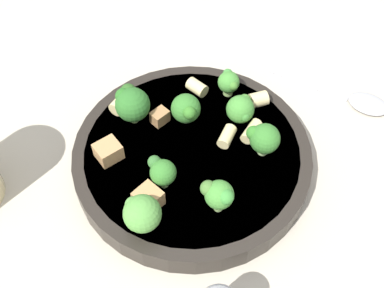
% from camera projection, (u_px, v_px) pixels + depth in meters
% --- Properties ---
extents(ground_plane, '(2.00, 2.00, 0.00)m').
position_uv_depth(ground_plane, '(192.00, 164.00, 0.55)').
color(ground_plane, '#BCB29E').
extents(pasta_bowl, '(0.27, 0.27, 0.03)m').
position_uv_depth(pasta_bowl, '(192.00, 156.00, 0.54)').
color(pasta_bowl, '#28231E').
rests_on(pasta_bowl, ground_plane).
extents(broccoli_floret_0, '(0.04, 0.04, 0.05)m').
position_uv_depth(broccoli_floret_0, '(131.00, 103.00, 0.54)').
color(broccoli_floret_0, '#93B766').
rests_on(broccoli_floret_0, pasta_bowl).
extents(broccoli_floret_1, '(0.03, 0.03, 0.03)m').
position_uv_depth(broccoli_floret_1, '(241.00, 109.00, 0.54)').
color(broccoli_floret_1, '#84AD60').
rests_on(broccoli_floret_1, pasta_bowl).
extents(broccoli_floret_2, '(0.03, 0.03, 0.03)m').
position_uv_depth(broccoli_floret_2, '(229.00, 82.00, 0.57)').
color(broccoli_floret_2, '#93B766').
rests_on(broccoli_floret_2, pasta_bowl).
extents(broccoli_floret_3, '(0.03, 0.04, 0.04)m').
position_uv_depth(broccoli_floret_3, '(219.00, 195.00, 0.47)').
color(broccoli_floret_3, '#93B766').
rests_on(broccoli_floret_3, pasta_bowl).
extents(broccoli_floret_4, '(0.03, 0.03, 0.04)m').
position_uv_depth(broccoli_floret_4, '(186.00, 109.00, 0.54)').
color(broccoli_floret_4, '#9EC175').
rests_on(broccoli_floret_4, pasta_bowl).
extents(broccoli_floret_5, '(0.03, 0.04, 0.04)m').
position_uv_depth(broccoli_floret_5, '(263.00, 138.00, 0.51)').
color(broccoli_floret_5, '#9EC175').
rests_on(broccoli_floret_5, pasta_bowl).
extents(broccoli_floret_6, '(0.04, 0.04, 0.04)m').
position_uv_depth(broccoli_floret_6, '(142.00, 214.00, 0.45)').
color(broccoli_floret_6, '#93B766').
rests_on(broccoli_floret_6, pasta_bowl).
extents(broccoli_floret_7, '(0.03, 0.03, 0.04)m').
position_uv_depth(broccoli_floret_7, '(160.00, 170.00, 0.49)').
color(broccoli_floret_7, '#84AD60').
rests_on(broccoli_floret_7, pasta_bowl).
extents(rigatoni_0, '(0.03, 0.02, 0.01)m').
position_uv_depth(rigatoni_0, '(227.00, 136.00, 0.53)').
color(rigatoni_0, beige).
rests_on(rigatoni_0, pasta_bowl).
extents(rigatoni_1, '(0.03, 0.03, 0.02)m').
position_uv_depth(rigatoni_1, '(258.00, 99.00, 0.57)').
color(rigatoni_1, beige).
rests_on(rigatoni_1, pasta_bowl).
extents(rigatoni_2, '(0.02, 0.03, 0.02)m').
position_uv_depth(rigatoni_2, '(197.00, 87.00, 0.58)').
color(rigatoni_2, beige).
rests_on(rigatoni_2, pasta_bowl).
extents(rigatoni_3, '(0.03, 0.01, 0.01)m').
position_uv_depth(rigatoni_3, '(251.00, 131.00, 0.54)').
color(rigatoni_3, beige).
rests_on(rigatoni_3, pasta_bowl).
extents(rigatoni_4, '(0.02, 0.02, 0.02)m').
position_uv_depth(rigatoni_4, '(120.00, 104.00, 0.56)').
color(rigatoni_4, beige).
rests_on(rigatoni_4, pasta_bowl).
extents(chicken_chunk_0, '(0.03, 0.03, 0.02)m').
position_uv_depth(chicken_chunk_0, '(108.00, 151.00, 0.52)').
color(chicken_chunk_0, tan).
rests_on(chicken_chunk_0, pasta_bowl).
extents(chicken_chunk_1, '(0.02, 0.02, 0.02)m').
position_uv_depth(chicken_chunk_1, '(160.00, 117.00, 0.55)').
color(chicken_chunk_1, '#A87A4C').
rests_on(chicken_chunk_1, pasta_bowl).
extents(chicken_chunk_2, '(0.03, 0.03, 0.02)m').
position_uv_depth(chicken_chunk_2, '(146.00, 197.00, 0.48)').
color(chicken_chunk_2, tan).
rests_on(chicken_chunk_2, pasta_bowl).
extents(spoon, '(0.04, 0.16, 0.01)m').
position_uv_depth(spoon, '(352.00, 98.00, 0.61)').
color(spoon, '#B2B2B7').
rests_on(spoon, ground_plane).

